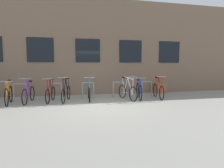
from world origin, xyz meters
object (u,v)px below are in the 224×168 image
bicycle_orange (9,95)px  bicycle_teal (89,92)px  bicycle_blue (139,91)px  bicycle_red (158,90)px  bicycle_black (66,93)px  bicycle_maroon (51,93)px  bicycle_purple (29,94)px  planter_box (160,88)px  bicycle_white (127,91)px

bicycle_orange → bicycle_teal: bearing=2.7°
bicycle_blue → bicycle_red: 0.99m
bicycle_black → bicycle_blue: bearing=-2.5°
bicycle_maroon → bicycle_purple: bicycle_purple is taller
bicycle_maroon → planter_box: bearing=13.6°
bicycle_maroon → bicycle_orange: 1.62m
bicycle_blue → bicycle_purple: 4.91m
bicycle_red → bicycle_white: same height
bicycle_teal → planter_box: size_ratio=2.33×
bicycle_blue → bicycle_orange: bearing=-180.0°
bicycle_black → planter_box: 5.42m
bicycle_teal → bicycle_red: (3.33, -0.15, 0.00)m
bicycle_black → bicycle_red: bicycle_black is taller
bicycle_orange → bicycle_purple: bearing=13.6°
bicycle_teal → bicycle_blue: bicycle_teal is taller
bicycle_orange → bicycle_red: bicycle_red is taller
planter_box → bicycle_red: bearing=-119.4°
bicycle_white → bicycle_red: bearing=1.7°
bicycle_blue → bicycle_purple: (-4.91, 0.17, -0.02)m
bicycle_orange → bicycle_purple: 0.74m
bicycle_red → bicycle_purple: (-5.90, 0.17, -0.01)m
bicycle_red → bicycle_white: (-1.58, -0.05, 0.00)m
bicycle_teal → bicycle_red: 3.34m
bicycle_blue → bicycle_purple: size_ratio=1.02×
bicycle_orange → bicycle_white: 5.04m
bicycle_teal → planter_box: (4.22, 1.42, -0.08)m
bicycle_orange → bicycle_blue: bicycle_blue is taller
bicycle_black → bicycle_white: bicycle_black is taller
bicycle_teal → bicycle_purple: bearing=179.6°
bicycle_orange → bicycle_white: size_ratio=1.04×
bicycle_blue → planter_box: 2.45m
bicycle_orange → bicycle_blue: bearing=0.0°
bicycle_orange → bicycle_teal: bicycle_teal is taller
bicycle_black → bicycle_blue: size_ratio=0.97×
bicycle_teal → bicycle_black: (-1.01, -0.00, 0.00)m
bicycle_maroon → bicycle_black: 0.66m
bicycle_teal → bicycle_red: bearing=-2.6°
bicycle_maroon → bicycle_orange: (-1.61, -0.15, 0.02)m
bicycle_purple → bicycle_red: bearing=-1.6°
bicycle_white → bicycle_black: bearing=176.0°
bicycle_white → planter_box: 2.95m
bicycle_white → planter_box: (2.46, 1.62, -0.08)m
bicycle_black → planter_box: size_ratio=2.43×
bicycle_teal → bicycle_white: size_ratio=1.01×
bicycle_blue → bicycle_purple: bearing=178.0°
bicycle_orange → bicycle_black: size_ratio=0.99×
bicycle_red → planter_box: 1.81m
bicycle_purple → planter_box: 6.93m
bicycle_teal → bicycle_blue: bearing=-3.7°
bicycle_maroon → bicycle_purple: size_ratio=0.94×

